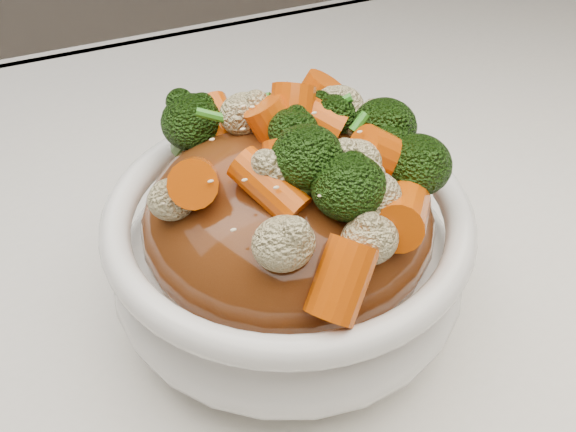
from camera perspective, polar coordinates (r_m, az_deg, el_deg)
name	(u,v)px	position (r m, az deg, el deg)	size (l,w,h in m)	color
tablecloth	(230,287)	(0.53, -4.95, -6.02)	(1.20, 0.80, 0.04)	white
bowl	(288,255)	(0.46, 0.00, -3.35)	(0.24, 0.24, 0.09)	white
sauce_base	(288,220)	(0.44, 0.00, -0.33)	(0.19, 0.19, 0.10)	#57280E
carrots	(288,132)	(0.39, 0.00, 7.14)	(0.19, 0.19, 0.05)	#D04F06
broccoli	(288,133)	(0.39, 0.00, 7.00)	(0.19, 0.19, 0.05)	black
cauliflower	(288,137)	(0.39, 0.00, 6.74)	(0.19, 0.19, 0.04)	beige
scallions	(288,130)	(0.39, 0.00, 7.27)	(0.14, 0.14, 0.02)	#2C801D
sesame_seeds	(288,130)	(0.39, 0.00, 7.27)	(0.17, 0.17, 0.01)	beige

